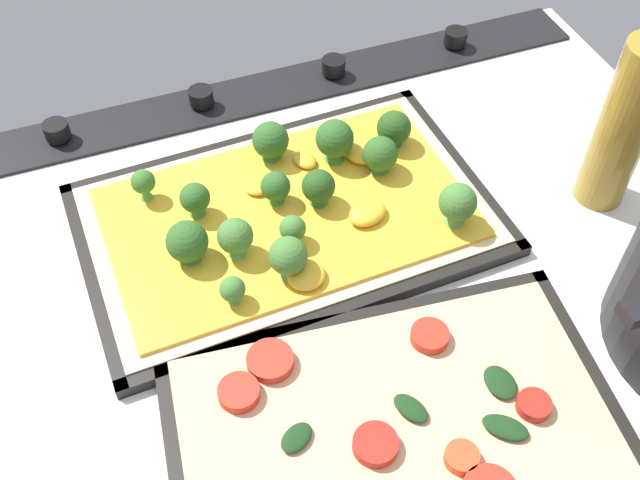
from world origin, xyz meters
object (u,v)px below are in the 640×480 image
(baking_tray_front, at_px, (288,222))
(oil_bottle, at_px, (626,122))
(broccoli_pizza, at_px, (295,206))
(veggie_pizza_back, at_px, (397,427))
(baking_tray_back, at_px, (396,432))

(baking_tray_front, bearing_deg, oil_bottle, 166.60)
(broccoli_pizza, xyz_separation_m, veggie_pizza_back, (0.00, 0.25, -0.01))
(baking_tray_back, relative_size, veggie_pizza_back, 1.07)
(baking_tray_front, distance_m, veggie_pizza_back, 0.25)
(veggie_pizza_back, bearing_deg, oil_bottle, -150.94)
(broccoli_pizza, bearing_deg, oil_bottle, 166.00)
(broccoli_pizza, xyz_separation_m, baking_tray_back, (0.00, 0.25, -0.02))
(baking_tray_front, bearing_deg, veggie_pizza_back, 91.80)
(oil_bottle, bearing_deg, veggie_pizza_back, 29.06)
(baking_tray_back, distance_m, oil_bottle, 0.36)
(baking_tray_front, height_order, broccoli_pizza, broccoli_pizza)
(broccoli_pizza, bearing_deg, baking_tray_front, 8.77)
(baking_tray_front, height_order, veggie_pizza_back, veggie_pizza_back)
(veggie_pizza_back, bearing_deg, baking_tray_back, 63.75)
(baking_tray_back, xyz_separation_m, oil_bottle, (-0.31, -0.17, 0.10))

